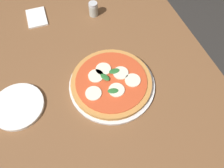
{
  "coord_description": "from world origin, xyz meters",
  "views": [
    {
      "loc": [
        -0.42,
        0.11,
        1.5
      ],
      "look_at": [
        0.01,
        -0.05,
        0.75
      ],
      "focal_mm": 35.73,
      "sensor_mm": 36.0,
      "label": 1
    }
  ],
  "objects_px": {
    "dining_table": "(102,100)",
    "serving_tray": "(112,85)",
    "pepper_shaker": "(93,9)",
    "plate_white": "(18,106)",
    "pizza": "(111,82)",
    "napkin": "(37,17)"
  },
  "relations": [
    {
      "from": "serving_tray",
      "to": "plate_white",
      "type": "distance_m",
      "value": 0.36
    },
    {
      "from": "dining_table",
      "to": "serving_tray",
      "type": "xyz_separation_m",
      "value": [
        0.01,
        -0.05,
        0.1
      ]
    },
    {
      "from": "dining_table",
      "to": "pepper_shaker",
      "type": "bearing_deg",
      "value": -13.61
    },
    {
      "from": "serving_tray",
      "to": "pepper_shaker",
      "type": "xyz_separation_m",
      "value": [
        0.41,
        -0.06,
        0.03
      ]
    },
    {
      "from": "pepper_shaker",
      "to": "pizza",
      "type": "bearing_deg",
      "value": 172.02
    },
    {
      "from": "plate_white",
      "to": "pizza",
      "type": "bearing_deg",
      "value": -94.53
    },
    {
      "from": "dining_table",
      "to": "napkin",
      "type": "height_order",
      "value": "napkin"
    },
    {
      "from": "dining_table",
      "to": "pizza",
      "type": "height_order",
      "value": "pizza"
    },
    {
      "from": "pizza",
      "to": "plate_white",
      "type": "relative_size",
      "value": 1.63
    },
    {
      "from": "napkin",
      "to": "pepper_shaker",
      "type": "relative_size",
      "value": 1.9
    },
    {
      "from": "dining_table",
      "to": "pizza",
      "type": "distance_m",
      "value": 0.12
    },
    {
      "from": "serving_tray",
      "to": "plate_white",
      "type": "relative_size",
      "value": 1.74
    },
    {
      "from": "serving_tray",
      "to": "pizza",
      "type": "bearing_deg",
      "value": 35.27
    },
    {
      "from": "serving_tray",
      "to": "pizza",
      "type": "distance_m",
      "value": 0.02
    },
    {
      "from": "serving_tray",
      "to": "pepper_shaker",
      "type": "distance_m",
      "value": 0.42
    },
    {
      "from": "dining_table",
      "to": "pizza",
      "type": "bearing_deg",
      "value": -79.82
    },
    {
      "from": "plate_white",
      "to": "napkin",
      "type": "distance_m",
      "value": 0.48
    },
    {
      "from": "dining_table",
      "to": "pepper_shaker",
      "type": "distance_m",
      "value": 0.45
    },
    {
      "from": "dining_table",
      "to": "pizza",
      "type": "relative_size",
      "value": 4.63
    },
    {
      "from": "dining_table",
      "to": "serving_tray",
      "type": "height_order",
      "value": "serving_tray"
    },
    {
      "from": "napkin",
      "to": "pepper_shaker",
      "type": "xyz_separation_m",
      "value": [
        -0.07,
        -0.27,
        0.03
      ]
    },
    {
      "from": "pizza",
      "to": "pepper_shaker",
      "type": "xyz_separation_m",
      "value": [
        0.41,
        -0.06,
        0.01
      ]
    }
  ]
}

